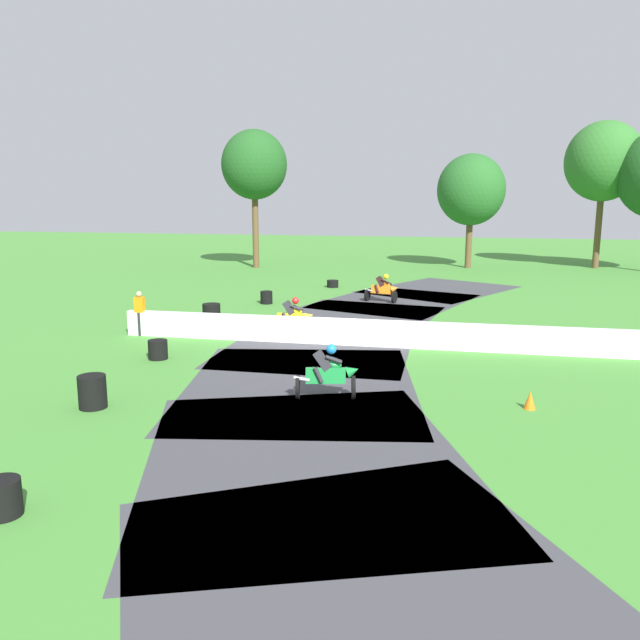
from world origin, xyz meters
TOP-DOWN VIEW (x-y plane):
  - ground_plane at (0.00, 0.00)m, footprint 120.00×120.00m
  - track_asphalt at (1.64, 0.01)m, footprint 11.66×38.06m
  - safety_barrier at (5.19, 0.04)m, footprint 24.87×0.49m
  - motorcycle_lead_orange at (1.03, 9.27)m, footprint 1.73×1.12m
  - motorcycle_chase_yellow at (-1.35, 1.25)m, footprint 1.68×0.73m
  - motorcycle_trailing_green at (1.42, -5.81)m, footprint 1.68×0.99m
  - tire_stack_near at (-2.30, 13.60)m, footprint 0.64×0.64m
  - tire_stack_mid_a at (-4.31, 7.53)m, footprint 0.57×0.57m
  - tire_stack_mid_b at (-5.06, 2.51)m, footprint 0.71×0.71m
  - tire_stack_far at (-4.58, -3.14)m, footprint 0.60×0.60m
  - tire_stack_extra_a at (-3.98, -7.76)m, footprint 0.67×0.67m
  - tire_stack_extra_b at (-2.46, -12.79)m, footprint 0.60×0.60m
  - track_marshal at (-6.77, -0.10)m, footprint 0.34×0.24m
  - traffic_cone at (6.30, -5.62)m, footprint 0.28×0.28m
  - tree_far_left at (-9.60, 22.29)m, footprint 4.56×4.56m
  - tree_mid_rise at (5.23, 25.36)m, footprint 4.70×4.70m
  - tree_behind_barrier at (14.08, 27.09)m, footprint 5.20×5.20m

SIDE VIEW (x-z plane):
  - ground_plane at x=0.00m, z-range 0.00..0.00m
  - track_asphalt at x=1.64m, z-range 0.00..0.01m
  - tire_stack_near at x=-2.30m, z-range 0.00..0.40m
  - traffic_cone at x=6.30m, z-range 0.00..0.44m
  - tire_stack_far at x=-4.58m, z-range 0.00..0.60m
  - tire_stack_extra_b at x=-2.46m, z-range 0.00..0.60m
  - tire_stack_mid_a at x=-4.31m, z-range 0.00..0.60m
  - tire_stack_mid_b at x=-5.06m, z-range 0.00..0.80m
  - tire_stack_extra_a at x=-3.98m, z-range 0.00..0.80m
  - safety_barrier at x=5.19m, z-range 0.00..0.90m
  - motorcycle_lead_orange at x=1.03m, z-range -0.08..1.35m
  - motorcycle_trailing_green at x=1.42m, z-range -0.06..1.37m
  - motorcycle_chase_yellow at x=-1.35m, z-range -0.06..1.37m
  - track_marshal at x=-6.77m, z-range 0.00..1.63m
  - tree_mid_rise at x=5.23m, z-range 1.48..9.41m
  - tree_far_left at x=-9.60m, z-range 2.35..11.92m
  - tree_behind_barrier at x=14.08m, z-range 2.30..12.42m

